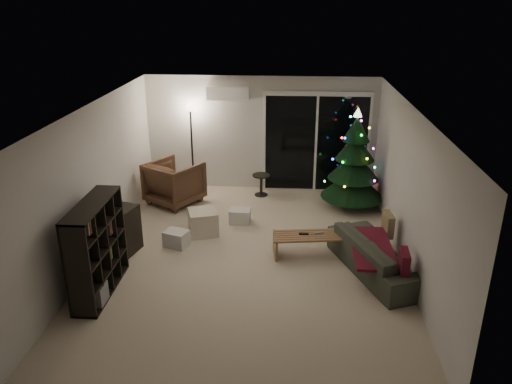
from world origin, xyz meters
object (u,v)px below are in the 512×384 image
coffee_table (312,246)px  bookshelf (85,248)px  media_cabinet (108,240)px  armchair (174,183)px  sofa (378,255)px  christmas_tree (355,159)px

coffee_table → bookshelf: bearing=-167.0°
bookshelf → coffee_table: bearing=14.4°
media_cabinet → armchair: 2.59m
media_cabinet → sofa: 4.30m
christmas_tree → media_cabinet: bearing=-148.3°
sofa → bookshelf: bearing=79.0°
media_cabinet → sofa: media_cabinet is taller
bookshelf → coffee_table: size_ratio=1.09×
armchair → coffee_table: armchair is taller
bookshelf → media_cabinet: (0.00, 0.85, -0.30)m
media_cabinet → christmas_tree: bearing=46.2°
bookshelf → sofa: 4.40m
media_cabinet → sofa: (4.30, -0.02, -0.11)m
armchair → coffee_table: size_ratio=0.77×
christmas_tree → sofa: bearing=-87.3°
media_cabinet → armchair: (0.51, 2.54, 0.05)m
sofa → coffee_table: 1.08m
armchair → media_cabinet: bearing=110.3°
armchair → christmas_tree: christmas_tree is taller
sofa → armchair: bearing=34.0°
media_cabinet → sofa: size_ratio=0.65×
armchair → sofa: (3.79, -2.55, -0.16)m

